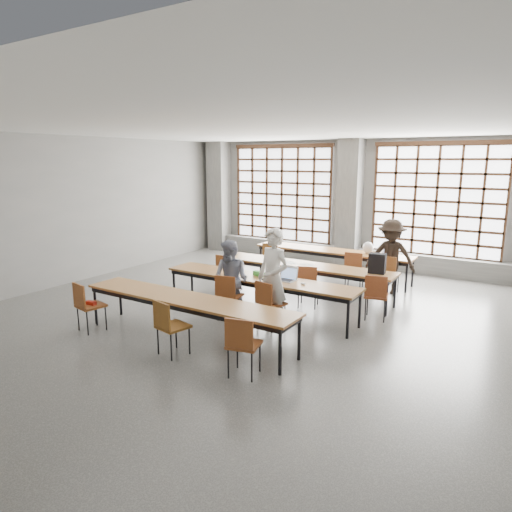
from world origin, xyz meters
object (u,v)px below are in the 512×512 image
(desk_row_d, at_px, (186,302))
(chair_mid_right, at_px, (376,292))
(chair_near_left, at_px, (86,302))
(laptop_back, at_px, (388,253))
(desk_row_b, at_px, (303,267))
(phone, at_px, (264,279))
(student_back, at_px, (391,257))
(laptop_front, at_px, (287,277))
(chair_back_right, at_px, (388,271))
(chair_front_left, at_px, (228,293))
(chair_near_right, at_px, (242,341))
(chair_back_mid, at_px, (354,266))
(chair_near_mid, at_px, (169,322))
(green_box, at_px, (259,274))
(chair_mid_left, at_px, (226,269))
(mouse, at_px, (303,284))
(backpack, at_px, (377,263))
(desk_row_a, at_px, (332,253))
(student_female, at_px, (231,280))
(desk_row_c, at_px, (259,281))
(chair_mid_centre, at_px, (308,282))
(student_male, at_px, (273,279))
(chair_back_left, at_px, (272,256))
(chair_front_right, at_px, (268,300))
(plastic_bag, at_px, (368,248))
(red_pouch, at_px, (91,303))

(desk_row_d, distance_m, chair_mid_right, 3.50)
(chair_near_left, relative_size, laptop_back, 2.04)
(desk_row_b, relative_size, phone, 30.77)
(student_back, relative_size, laptop_front, 4.50)
(desk_row_b, distance_m, chair_back_right, 1.92)
(chair_front_left, distance_m, chair_near_right, 2.31)
(chair_near_right, bearing_deg, laptop_back, 87.17)
(chair_back_mid, height_order, chair_near_mid, same)
(laptop_front, bearing_deg, chair_near_right, -75.23)
(chair_mid_right, xyz_separation_m, green_box, (-2.08, -0.76, 0.24))
(chair_mid_right, bearing_deg, phone, -153.07)
(chair_mid_right, xyz_separation_m, chair_near_right, (-0.82, -3.23, 0.00))
(chair_mid_left, height_order, laptop_back, laptop_back)
(chair_back_mid, relative_size, mouse, 8.98)
(backpack, bearing_deg, desk_row_a, 127.42)
(green_box, bearing_deg, student_female, -113.32)
(backpack, bearing_deg, desk_row_c, -146.54)
(chair_mid_left, bearing_deg, chair_back_mid, 37.93)
(desk_row_b, xyz_separation_m, chair_front_left, (-0.50, -2.10, -0.13))
(desk_row_d, bearing_deg, desk_row_c, 80.07)
(chair_mid_centre, bearing_deg, chair_mid_right, -0.05)
(chair_front_left, distance_m, laptop_back, 4.39)
(chair_back_mid, height_order, chair_front_left, same)
(desk_row_a, distance_m, desk_row_d, 5.05)
(chair_mid_right, height_order, laptop_front, laptop_front)
(chair_mid_right, relative_size, student_male, 0.49)
(desk_row_c, distance_m, chair_back_left, 2.93)
(desk_row_d, bearing_deg, green_box, 82.02)
(chair_near_left, bearing_deg, desk_row_d, 20.10)
(chair_back_right, bearing_deg, chair_back_left, 179.97)
(desk_row_a, bearing_deg, chair_mid_centre, -78.20)
(phone, bearing_deg, laptop_front, 29.43)
(desk_row_b, height_order, chair_front_right, chair_front_right)
(plastic_bag, bearing_deg, chair_front_left, -108.38)
(student_female, bearing_deg, red_pouch, -134.29)
(desk_row_b, xyz_separation_m, chair_mid_centre, (0.42, -0.63, -0.13))
(laptop_front, height_order, laptop_back, same)
(chair_back_mid, xyz_separation_m, plastic_bag, (0.09, 0.68, 0.34))
(desk_row_d, height_order, backpack, backpack)
(chair_back_mid, xyz_separation_m, chair_front_right, (-0.36, -3.27, 0.00))
(desk_row_a, bearing_deg, mouse, -75.97)
(chair_mid_right, bearing_deg, backpack, 107.75)
(chair_back_left, height_order, chair_near_right, same)
(chair_near_left, xyz_separation_m, phone, (2.20, 2.29, 0.20))
(mouse, distance_m, red_pouch, 3.75)
(chair_back_left, height_order, phone, chair_back_left)
(chair_mid_left, relative_size, laptop_back, 2.04)
(student_female, bearing_deg, desk_row_d, -91.28)
(chair_near_mid, xyz_separation_m, student_male, (0.72, 1.89, 0.36))
(desk_row_d, xyz_separation_m, chair_front_right, (0.89, 1.13, -0.13))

